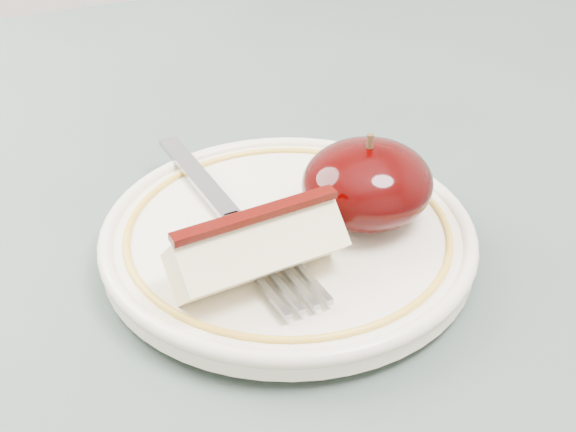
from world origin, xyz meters
name	(u,v)px	position (x,y,z in m)	size (l,w,h in m)	color
table	(317,343)	(0.00, 0.00, 0.66)	(0.90, 0.90, 0.75)	brown
plate	(288,236)	(-0.03, -0.01, 0.76)	(0.21, 0.21, 0.02)	#ECE3C6
apple_half	(367,183)	(0.02, -0.02, 0.79)	(0.08, 0.07, 0.05)	black
apple_wedge	(257,248)	(-0.06, -0.05, 0.79)	(0.09, 0.05, 0.04)	#FBEAB9
fork	(232,217)	(-0.05, 0.01, 0.77)	(0.03, 0.19, 0.00)	gray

